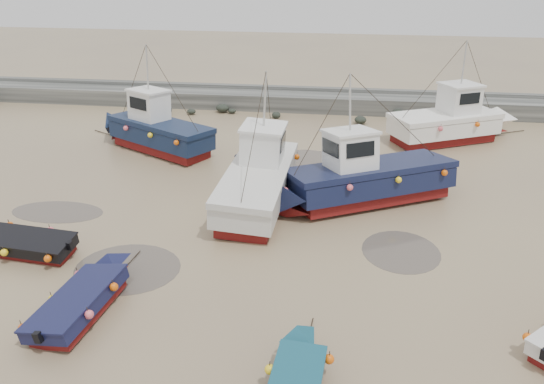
{
  "coord_description": "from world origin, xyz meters",
  "views": [
    {
      "loc": [
        3.64,
        -17.17,
        11.51
      ],
      "look_at": [
        0.82,
        4.11,
        1.4
      ],
      "focal_mm": 35.0,
      "sensor_mm": 36.0,
      "label": 1
    }
  ],
  "objects_px": {
    "dinghy_4": "(22,241)",
    "cabin_boat_2": "(360,178)",
    "dinghy_2": "(297,377)",
    "cabin_boat_0": "(153,128)",
    "cabin_boat_3": "(453,120)",
    "dinghy_1": "(86,296)",
    "person": "(237,182)",
    "cabin_boat_1": "(259,174)"
  },
  "relations": [
    {
      "from": "dinghy_4",
      "to": "person",
      "type": "relative_size",
      "value": 3.82
    },
    {
      "from": "cabin_boat_0",
      "to": "person",
      "type": "xyz_separation_m",
      "value": [
        5.99,
        -4.19,
        -1.35
      ]
    },
    {
      "from": "dinghy_2",
      "to": "cabin_boat_2",
      "type": "height_order",
      "value": "cabin_boat_2"
    },
    {
      "from": "cabin_boat_2",
      "to": "person",
      "type": "xyz_separation_m",
      "value": [
        -6.33,
        1.69,
        -1.3
      ]
    },
    {
      "from": "dinghy_4",
      "to": "cabin_boat_2",
      "type": "height_order",
      "value": "cabin_boat_2"
    },
    {
      "from": "cabin_boat_0",
      "to": "cabin_boat_2",
      "type": "height_order",
      "value": "same"
    },
    {
      "from": "cabin_boat_0",
      "to": "cabin_boat_3",
      "type": "height_order",
      "value": "same"
    },
    {
      "from": "cabin_boat_0",
      "to": "cabin_boat_1",
      "type": "relative_size",
      "value": 0.82
    },
    {
      "from": "person",
      "to": "cabin_boat_3",
      "type": "bearing_deg",
      "value": 177.17
    },
    {
      "from": "dinghy_2",
      "to": "cabin_boat_1",
      "type": "relative_size",
      "value": 0.46
    },
    {
      "from": "cabin_boat_0",
      "to": "person",
      "type": "bearing_deg",
      "value": -96.28
    },
    {
      "from": "dinghy_4",
      "to": "cabin_boat_3",
      "type": "height_order",
      "value": "cabin_boat_3"
    },
    {
      "from": "dinghy_1",
      "to": "dinghy_2",
      "type": "bearing_deg",
      "value": -13.59
    },
    {
      "from": "cabin_boat_2",
      "to": "cabin_boat_3",
      "type": "relative_size",
      "value": 1.12
    },
    {
      "from": "dinghy_1",
      "to": "cabin_boat_0",
      "type": "relative_size",
      "value": 0.68
    },
    {
      "from": "cabin_boat_0",
      "to": "dinghy_4",
      "type": "bearing_deg",
      "value": -157.44
    },
    {
      "from": "cabin_boat_1",
      "to": "person",
      "type": "distance_m",
      "value": 2.68
    },
    {
      "from": "dinghy_1",
      "to": "dinghy_2",
      "type": "height_order",
      "value": "same"
    },
    {
      "from": "dinghy_4",
      "to": "cabin_boat_2",
      "type": "relative_size",
      "value": 0.57
    },
    {
      "from": "dinghy_1",
      "to": "cabin_boat_1",
      "type": "bearing_deg",
      "value": 71.23
    },
    {
      "from": "dinghy_1",
      "to": "person",
      "type": "distance_m",
      "value": 11.72
    },
    {
      "from": "dinghy_4",
      "to": "person",
      "type": "height_order",
      "value": "dinghy_4"
    },
    {
      "from": "cabin_boat_0",
      "to": "person",
      "type": "height_order",
      "value": "cabin_boat_0"
    },
    {
      "from": "cabin_boat_0",
      "to": "cabin_boat_3",
      "type": "distance_m",
      "value": 18.75
    },
    {
      "from": "dinghy_1",
      "to": "cabin_boat_3",
      "type": "height_order",
      "value": "cabin_boat_3"
    },
    {
      "from": "dinghy_4",
      "to": "cabin_boat_2",
      "type": "xyz_separation_m",
      "value": [
        13.65,
        6.45,
        0.76
      ]
    },
    {
      "from": "dinghy_1",
      "to": "cabin_boat_1",
      "type": "relative_size",
      "value": 0.56
    },
    {
      "from": "cabin_boat_0",
      "to": "cabin_boat_1",
      "type": "bearing_deg",
      "value": -100.25
    },
    {
      "from": "dinghy_1",
      "to": "cabin_boat_3",
      "type": "bearing_deg",
      "value": 58.56
    },
    {
      "from": "dinghy_1",
      "to": "person",
      "type": "relative_size",
      "value": 3.99
    },
    {
      "from": "cabin_boat_2",
      "to": "person",
      "type": "relative_size",
      "value": 6.74
    },
    {
      "from": "cabin_boat_1",
      "to": "dinghy_1",
      "type": "bearing_deg",
      "value": -113.49
    },
    {
      "from": "cabin_boat_1",
      "to": "cabin_boat_2",
      "type": "xyz_separation_m",
      "value": [
        4.87,
        0.15,
        0.0
      ]
    },
    {
      "from": "dinghy_2",
      "to": "cabin_boat_0",
      "type": "height_order",
      "value": "cabin_boat_0"
    },
    {
      "from": "cabin_boat_3",
      "to": "dinghy_4",
      "type": "bearing_deg",
      "value": -76.15
    },
    {
      "from": "dinghy_2",
      "to": "person",
      "type": "bearing_deg",
      "value": 112.04
    },
    {
      "from": "dinghy_2",
      "to": "dinghy_4",
      "type": "xyz_separation_m",
      "value": [
        -11.75,
        5.96,
        -0.02
      ]
    },
    {
      "from": "cabin_boat_1",
      "to": "cabin_boat_3",
      "type": "bearing_deg",
      "value": 44.89
    },
    {
      "from": "cabin_boat_3",
      "to": "cabin_boat_2",
      "type": "bearing_deg",
      "value": -57.11
    },
    {
      "from": "dinghy_2",
      "to": "cabin_boat_3",
      "type": "xyz_separation_m",
      "value": [
        7.9,
        22.3,
        0.78
      ]
    },
    {
      "from": "cabin_boat_3",
      "to": "dinghy_1",
      "type": "bearing_deg",
      "value": -64.22
    },
    {
      "from": "dinghy_2",
      "to": "cabin_boat_0",
      "type": "relative_size",
      "value": 0.57
    }
  ]
}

